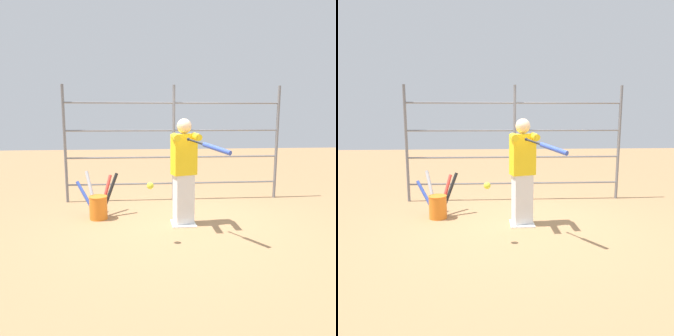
% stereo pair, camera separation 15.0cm
% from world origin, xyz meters
% --- Properties ---
extents(ground_plane, '(24.00, 24.00, 0.00)m').
position_xyz_m(ground_plane, '(0.00, 0.00, 0.00)').
color(ground_plane, '#9E754C').
extents(home_plate, '(0.40, 0.40, 0.02)m').
position_xyz_m(home_plate, '(0.00, 0.00, 0.01)').
color(home_plate, white).
rests_on(home_plate, ground).
extents(fence_backstop, '(4.55, 0.06, 2.42)m').
position_xyz_m(fence_backstop, '(0.00, -1.60, 1.21)').
color(fence_backstop, slate).
rests_on(fence_backstop, ground).
extents(batter, '(0.44, 0.68, 1.76)m').
position_xyz_m(batter, '(0.00, 0.02, 0.95)').
color(batter, silver).
rests_on(batter, ground).
extents(baseball_bat_swinging, '(0.51, 0.69, 0.19)m').
position_xyz_m(baseball_bat_swinging, '(-0.28, 0.86, 1.38)').
color(baseball_bat_swinging, black).
extents(softball_in_flight, '(0.10, 0.10, 0.10)m').
position_xyz_m(softball_in_flight, '(0.58, 0.82, 0.85)').
color(softball_in_flight, yellow).
extents(bat_bucket, '(0.81, 0.71, 0.80)m').
position_xyz_m(bat_bucket, '(1.46, -0.45, 0.25)').
color(bat_bucket, orange).
rests_on(bat_bucket, ground).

